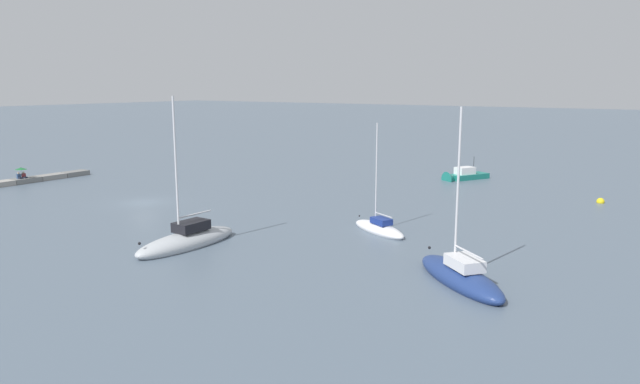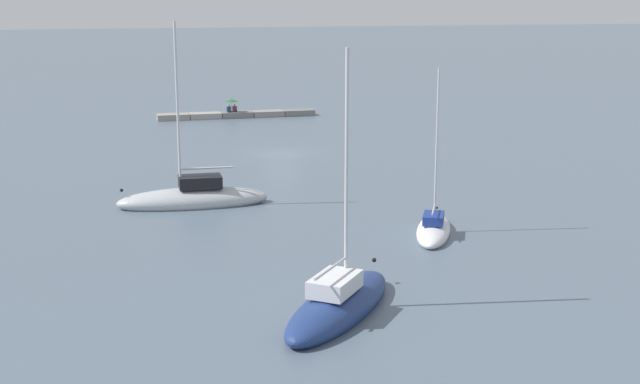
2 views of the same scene
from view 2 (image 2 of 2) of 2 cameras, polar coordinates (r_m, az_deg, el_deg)
The scene contains 8 objects.
ground_plane at distance 63.04m, azimuth -2.63°, elevation 2.56°, with size 500.00×500.00×0.00m, color slate.
seawall_pier at distance 82.11m, azimuth -5.55°, elevation 5.14°, with size 15.00×1.63×0.56m.
person_seated_maroon_left at distance 81.95m, azimuth -5.69°, elevation 5.50°, with size 0.41×0.61×0.73m.
person_seated_blue_right at distance 81.87m, azimuth -6.08°, elevation 5.48°, with size 0.41×0.61×0.73m.
umbrella_open_green at distance 81.82m, azimuth -5.90°, elevation 6.08°, with size 1.20×1.20×1.27m.
sailboat_white_near at distance 41.95m, azimuth 7.56°, elevation -2.48°, with size 3.88×5.75×8.32m.
sailboat_grey_mid at distance 47.85m, azimuth -8.42°, elevation -0.42°, with size 8.38×2.59×10.47m.
sailboat_navy_outer at distance 31.51m, azimuth 1.26°, elevation -7.45°, with size 6.68×7.51×10.00m.
Camera 2 is at (13.01, 60.62, 11.38)m, focal length 48.08 mm.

